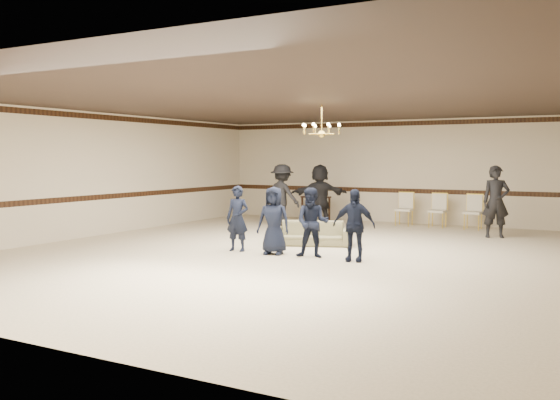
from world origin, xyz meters
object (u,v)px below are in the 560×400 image
(banquet_chair_left, at_px, (404,209))
(boy_c, at_px, (312,223))
(adult_left, at_px, (282,195))
(banquet_chair_mid, at_px, (438,211))
(boy_a, at_px, (237,219))
(boy_d, at_px, (354,225))
(adult_right, at_px, (496,202))
(banquet_chair_right, at_px, (473,212))
(console_table, at_px, (316,208))
(chandelier, at_px, (322,120))
(boy_b, at_px, (274,221))
(settee, at_px, (312,233))
(adult_mid, at_px, (320,195))

(banquet_chair_left, bearing_deg, boy_c, -91.57)
(adult_left, bearing_deg, banquet_chair_mid, -146.34)
(boy_c, bearing_deg, boy_a, 166.21)
(adult_left, bearing_deg, boy_d, 141.37)
(adult_right, distance_m, banquet_chair_left, 3.26)
(banquet_chair_right, height_order, console_table, banquet_chair_right)
(chandelier, relative_size, adult_left, 0.51)
(console_table, bearing_deg, boy_a, -74.47)
(boy_d, xyz_separation_m, banquet_chair_right, (0.98, 6.54, -0.22))
(boy_b, height_order, settee, boy_b)
(adult_right, bearing_deg, banquet_chair_left, 129.59)
(banquet_chair_left, xyz_separation_m, console_table, (-3.00, 0.20, -0.10))
(banquet_chair_left, distance_m, console_table, 3.01)
(banquet_chair_right, bearing_deg, banquet_chair_left, -176.64)
(boy_a, relative_size, boy_d, 1.00)
(adult_mid, relative_size, console_table, 1.97)
(boy_c, bearing_deg, console_table, 101.05)
(boy_b, distance_m, adult_mid, 5.62)
(boy_a, height_order, settee, boy_a)
(chandelier, distance_m, banquet_chair_right, 6.17)
(boy_a, height_order, adult_mid, adult_mid)
(adult_left, distance_m, console_table, 2.09)
(chandelier, bearing_deg, banquet_chair_right, 66.10)
(adult_right, distance_m, console_table, 6.13)
(chandelier, height_order, adult_right, chandelier)
(boy_a, xyz_separation_m, banquet_chair_mid, (2.68, 6.54, -0.22))
(chandelier, relative_size, settee, 0.50)
(boy_c, height_order, adult_mid, adult_mid)
(settee, bearing_deg, banquet_chair_right, 40.63)
(adult_mid, bearing_deg, banquet_chair_left, 174.08)
(boy_c, xyz_separation_m, boy_d, (0.90, 0.00, 0.00))
(chandelier, relative_size, boy_b, 0.66)
(adult_right, bearing_deg, adult_mid, 153.16)
(boy_a, relative_size, adult_left, 0.78)
(boy_a, relative_size, adult_right, 0.78)
(adult_left, bearing_deg, settee, 138.45)
(adult_mid, xyz_separation_m, adult_right, (5.10, -0.40, 0.00))
(banquet_chair_left, bearing_deg, boy_d, -83.76)
(boy_b, xyz_separation_m, adult_left, (-2.37, 4.72, 0.20))
(boy_a, bearing_deg, banquet_chair_mid, 62.63)
(settee, bearing_deg, banquet_chair_left, 61.32)
(boy_d, relative_size, adult_mid, 0.78)
(boy_b, relative_size, console_table, 1.53)
(adult_mid, height_order, banquet_chair_right, adult_mid)
(settee, height_order, adult_mid, adult_mid)
(boy_b, xyz_separation_m, boy_c, (0.90, 0.00, 0.00))
(adult_left, bearing_deg, banquet_chair_left, -139.98)
(banquet_chair_left, xyz_separation_m, banquet_chair_mid, (1.00, 0.00, 0.00))
(banquet_chair_left, bearing_deg, adult_mid, -156.11)
(console_table, bearing_deg, settee, -61.13)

